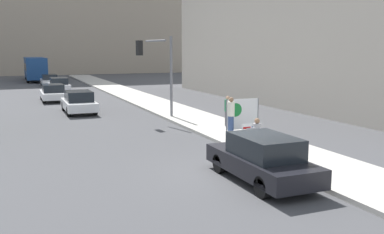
# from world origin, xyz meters

# --- Properties ---
(ground_plane) EXTENTS (160.00, 160.00, 0.00)m
(ground_plane) POSITION_xyz_m (0.00, 0.00, 0.00)
(ground_plane) COLOR #444447
(sidewalk_curb) EXTENTS (3.23, 90.00, 0.15)m
(sidewalk_curb) POSITION_xyz_m (3.14, 15.00, 0.08)
(sidewalk_curb) COLOR #B7B2A8
(sidewalk_curb) RESTS_ON ground_plane
(building_backdrop_right) EXTENTS (10.00, 32.00, 13.35)m
(building_backdrop_right) POSITION_xyz_m (15.63, 16.40, 6.68)
(building_backdrop_right) COLOR #BCB2A3
(building_backdrop_right) RESTS_ON ground_plane
(seated_protester) EXTENTS (0.96, 0.77, 1.21)m
(seated_protester) POSITION_xyz_m (2.42, 2.65, 0.80)
(seated_protester) COLOR #474C56
(seated_protester) RESTS_ON sidewalk_curb
(jogger_on_sidewalk) EXTENTS (0.34, 0.34, 1.77)m
(jogger_on_sidewalk) POSITION_xyz_m (2.77, 5.68, 1.06)
(jogger_on_sidewalk) COLOR #334775
(jogger_on_sidewalk) RESTS_ON sidewalk_curb
(pedestrian_behind) EXTENTS (0.34, 0.34, 1.60)m
(pedestrian_behind) POSITION_xyz_m (3.65, 7.74, 0.96)
(pedestrian_behind) COLOR #424247
(pedestrian_behind) RESTS_ON sidewalk_curb
(protest_banner) EXTENTS (1.83, 0.06, 1.61)m
(protest_banner) POSITION_xyz_m (3.61, 6.09, 1.01)
(protest_banner) COLOR slate
(protest_banner) RESTS_ON sidewalk_curb
(traffic_light_pole) EXTENTS (2.35, 2.12, 4.83)m
(traffic_light_pole) POSITION_xyz_m (1.20, 11.87, 3.40)
(traffic_light_pole) COLOR slate
(traffic_light_pole) RESTS_ON sidewalk_curb
(parked_car_curbside) EXTENTS (1.80, 4.43, 1.51)m
(parked_car_curbside) POSITION_xyz_m (0.35, -1.04, 0.75)
(parked_car_curbside) COLOR black
(parked_car_curbside) RESTS_ON ground_plane
(car_on_road_nearest) EXTENTS (1.88, 4.62, 1.47)m
(car_on_road_nearest) POSITION_xyz_m (-2.83, 16.69, 0.73)
(car_on_road_nearest) COLOR white
(car_on_road_nearest) RESTS_ON ground_plane
(car_on_road_midblock) EXTENTS (1.86, 4.68, 1.39)m
(car_on_road_midblock) POSITION_xyz_m (-3.83, 24.50, 0.70)
(car_on_road_midblock) COLOR white
(car_on_road_midblock) RESTS_ON ground_plane
(car_on_road_distant) EXTENTS (1.84, 4.61, 1.45)m
(car_on_road_distant) POSITION_xyz_m (-2.61, 32.33, 0.72)
(car_on_road_distant) COLOR silver
(car_on_road_distant) RESTS_ON ground_plane
(car_on_road_far_lane) EXTENTS (1.87, 4.43, 1.37)m
(car_on_road_far_lane) POSITION_xyz_m (-2.89, 40.60, 0.69)
(car_on_road_far_lane) COLOR silver
(car_on_road_far_lane) RESTS_ON ground_plane
(city_bus_on_road) EXTENTS (2.56, 11.97, 3.18)m
(city_bus_on_road) POSITION_xyz_m (-3.99, 50.48, 1.83)
(city_bus_on_road) COLOR navy
(city_bus_on_road) RESTS_ON ground_plane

